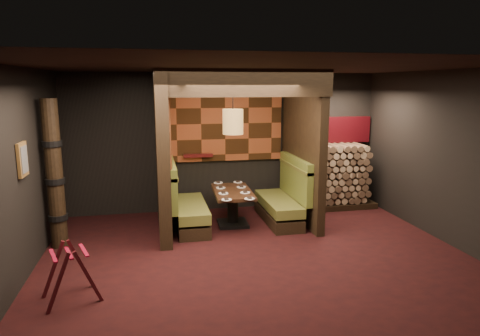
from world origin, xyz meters
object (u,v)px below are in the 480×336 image
(booth_bench_left, at_px, (185,206))
(booth_bench_right, at_px, (283,201))
(luggage_rack, at_px, (70,271))
(totem_column, at_px, (55,176))
(dining_table, at_px, (233,202))
(pendant_lamp, at_px, (233,122))
(firewood_stack, at_px, (334,176))

(booth_bench_left, relative_size, booth_bench_right, 1.00)
(luggage_rack, distance_m, totem_column, 2.13)
(booth_bench_right, distance_m, totem_column, 4.10)
(booth_bench_right, bearing_deg, dining_table, -177.18)
(luggage_rack, bearing_deg, booth_bench_right, 35.15)
(pendant_lamp, height_order, firewood_stack, pendant_lamp)
(booth_bench_left, distance_m, dining_table, 0.89)
(dining_table, relative_size, firewood_stack, 0.75)
(booth_bench_left, bearing_deg, booth_bench_right, 0.00)
(dining_table, xyz_separation_m, pendant_lamp, (-0.00, -0.05, 1.52))
(dining_table, bearing_deg, pendant_lamp, -90.00)
(booth_bench_left, relative_size, firewood_stack, 0.92)
(booth_bench_left, relative_size, luggage_rack, 2.01)
(pendant_lamp, distance_m, totem_column, 3.10)
(luggage_rack, relative_size, totem_column, 0.33)
(firewood_stack, bearing_deg, pendant_lamp, -161.30)
(luggage_rack, bearing_deg, firewood_stack, 33.10)
(pendant_lamp, relative_size, luggage_rack, 1.41)
(luggage_rack, bearing_deg, booth_bench_left, 57.03)
(pendant_lamp, relative_size, totem_column, 0.47)
(dining_table, bearing_deg, booth_bench_left, 176.78)
(dining_table, distance_m, pendant_lamp, 1.52)
(booth_bench_left, distance_m, totem_column, 2.30)
(pendant_lamp, bearing_deg, luggage_rack, -136.44)
(booth_bench_left, bearing_deg, luggage_rack, -122.97)
(booth_bench_right, bearing_deg, firewood_stack, 27.35)
(totem_column, relative_size, firewood_stack, 1.39)
(booth_bench_right, distance_m, firewood_stack, 1.55)
(pendant_lamp, xyz_separation_m, firewood_stack, (2.36, 0.80, -1.27))
(booth_bench_right, xyz_separation_m, firewood_stack, (1.35, 0.70, 0.28))
(pendant_lamp, height_order, luggage_rack, pendant_lamp)
(booth_bench_left, height_order, firewood_stack, firewood_stack)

